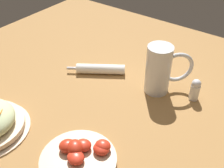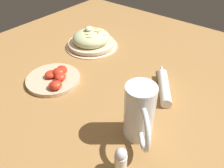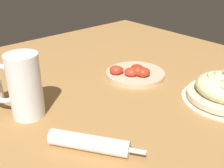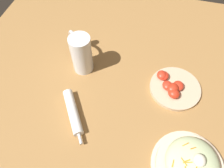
{
  "view_description": "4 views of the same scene",
  "coord_description": "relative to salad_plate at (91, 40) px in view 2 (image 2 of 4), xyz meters",
  "views": [
    {
      "loc": [
        -0.45,
        0.5,
        0.6
      ],
      "look_at": [
        -0.04,
        -0.06,
        0.07
      ],
      "focal_mm": 45.05,
      "sensor_mm": 36.0,
      "label": 1
    },
    {
      "loc": [
        -0.51,
        -0.42,
        0.52
      ],
      "look_at": [
        -0.04,
        -0.04,
        0.05
      ],
      "focal_mm": 36.92,
      "sensor_mm": 36.0,
      "label": 2
    },
    {
      "loc": [
        0.49,
        -0.45,
        0.4
      ],
      "look_at": [
        -0.02,
        -0.01,
        0.07
      ],
      "focal_mm": 44.77,
      "sensor_mm": 36.0,
      "label": 3
    },
    {
      "loc": [
        0.38,
        0.05,
        0.72
      ],
      "look_at": [
        -0.02,
        -0.05,
        0.07
      ],
      "focal_mm": 34.11,
      "sensor_mm": 36.0,
      "label": 4
    }
  ],
  "objects": [
    {
      "name": "ground_plane",
      "position": [
        -0.18,
        -0.25,
        -0.03
      ],
      "size": [
        1.43,
        1.43,
        0.0
      ],
      "primitive_type": "plane",
      "color": "#9E703D"
    },
    {
      "name": "salt_shaker",
      "position": [
        -0.42,
        -0.48,
        0.01
      ],
      "size": [
        0.03,
        0.03,
        0.08
      ],
      "color": "white",
      "rests_on": "ground_plane"
    },
    {
      "name": "beer_mug",
      "position": [
        -0.3,
        -0.46,
        0.04
      ],
      "size": [
        0.13,
        0.13,
        0.17
      ],
      "color": "white",
      "rests_on": "ground_plane"
    },
    {
      "name": "napkin_roll",
      "position": [
        -0.08,
        -0.42,
        -0.01
      ],
      "size": [
        0.19,
        0.14,
        0.04
      ],
      "color": "white",
      "rests_on": "ground_plane"
    },
    {
      "name": "tomato_plate",
      "position": [
        -0.28,
        -0.08,
        -0.02
      ],
      "size": [
        0.2,
        0.2,
        0.05
      ],
      "color": "#D1B28E",
      "rests_on": "ground_plane"
    },
    {
      "name": "salad_plate",
      "position": [
        0.0,
        0.0,
        0.0
      ],
      "size": [
        0.24,
        0.24,
        0.1
      ],
      "color": "beige",
      "rests_on": "ground_plane"
    }
  ]
}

